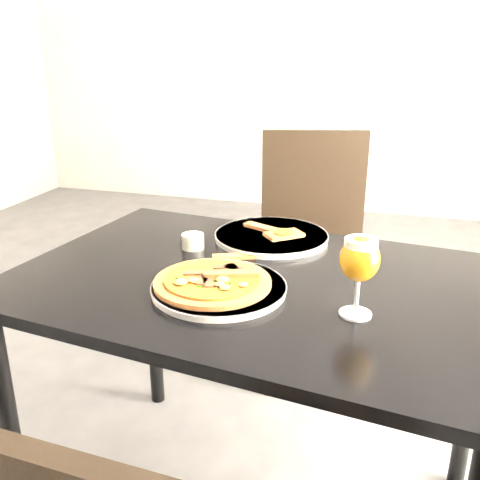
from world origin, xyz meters
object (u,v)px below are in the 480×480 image
(chair_far, at_px, (314,244))
(pizza, at_px, (213,281))
(dining_table, at_px, (256,310))
(beer_glass, at_px, (360,260))

(chair_far, xyz_separation_m, pizza, (-0.10, -0.96, 0.24))
(dining_table, xyz_separation_m, beer_glass, (0.25, -0.13, 0.22))
(pizza, bearing_deg, dining_table, 54.15)
(chair_far, bearing_deg, beer_glass, -90.79)
(dining_table, xyz_separation_m, pizza, (-0.08, -0.11, 0.12))
(dining_table, distance_m, chair_far, 0.86)
(dining_table, bearing_deg, pizza, -118.69)
(beer_glass, bearing_deg, pizza, 175.47)
(beer_glass, bearing_deg, dining_table, 152.29)
(dining_table, relative_size, pizza, 4.71)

